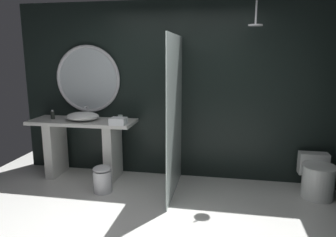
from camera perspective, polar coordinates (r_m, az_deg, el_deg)
back_wall_panel at (r=4.73m, az=1.12°, el=4.97°), size 4.80×0.10×2.60m
vanity_counter at (r=4.93m, az=-15.02°, el=-4.12°), size 1.57×0.56×0.88m
vessel_sink at (r=4.82m, az=-15.16°, el=0.39°), size 0.49×0.40×0.20m
tumbler_cup at (r=4.64m, az=-8.63°, el=0.06°), size 0.07×0.07×0.10m
soap_dispenser at (r=5.06m, az=-20.14°, el=0.59°), size 0.06×0.06×0.14m
round_wall_mirror at (r=5.01m, az=-14.29°, el=6.93°), size 1.03×0.05×1.03m
shower_glass_panel at (r=4.12m, az=1.22°, el=0.38°), size 0.02×1.18×2.09m
rain_shower_head at (r=4.29m, az=15.55°, el=16.35°), size 0.18×0.18×0.31m
toilet at (r=4.64m, az=25.33°, el=-9.57°), size 0.42×0.60×0.52m
waste_bin at (r=4.43m, az=-11.75°, el=-10.62°), size 0.25×0.25×0.37m
folded_hand_towel at (r=4.45m, az=-8.99°, el=-0.47°), size 0.22×0.19×0.09m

